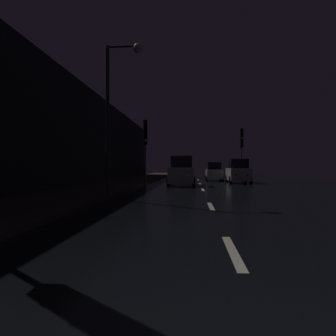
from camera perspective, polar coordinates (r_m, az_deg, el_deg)
The scene contains 10 objects.
ground at distance 26.94m, azimuth 5.82°, elevation -2.89°, with size 25.60×84.00×0.02m, color black.
sidewalk_left at distance 27.56m, azimuth -8.04°, elevation -2.64°, with size 4.40×84.00×0.15m, color #38332B.
building_facade_left at distance 25.00m, azimuth -15.65°, elevation 5.78°, with size 0.80×63.00×7.75m, color black.
lane_centerline at distance 20.55m, azimuth 6.28°, elevation -3.81°, with size 0.16×31.51×0.01m.
traffic_light_far_right at distance 32.48m, azimuth 13.22°, elevation 4.51°, with size 0.36×0.48×5.30m.
traffic_light_far_left at distance 24.49m, azimuth -4.15°, elevation 5.50°, with size 0.36×0.48×5.08m.
streetlamp_overhead at distance 14.68m, azimuth -9.13°, elevation 12.84°, with size 1.70×0.44×7.00m.
car_approaching_headlights at distance 24.31m, azimuth 2.52°, elevation -0.75°, with size 2.08×4.51×2.27m.
car_distant_taillights at distance 33.07m, azimuth 8.36°, elevation -0.78°, with size 1.76×3.81×1.92m.
car_parked_right_far at distance 29.08m, azimuth 12.63°, elevation -0.71°, with size 1.97×4.27×2.15m.
Camera 1 is at (-0.70, -2.39, 1.45)m, focal length 33.50 mm.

